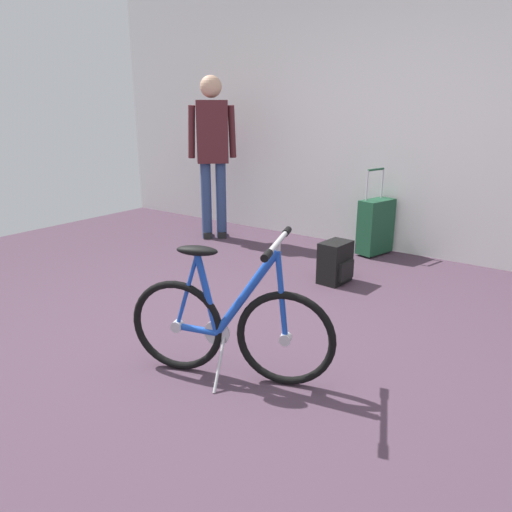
# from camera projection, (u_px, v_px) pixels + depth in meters

# --- Properties ---
(ground_plane) EXTENTS (7.39, 7.39, 0.00)m
(ground_plane) POSITION_uv_depth(u_px,v_px,m) (219.00, 354.00, 2.80)
(ground_plane) COLOR #473342
(back_wall) EXTENTS (7.39, 0.10, 2.76)m
(back_wall) POSITION_uv_depth(u_px,v_px,m) (403.00, 107.00, 4.47)
(back_wall) COLOR white
(back_wall) RESTS_ON ground_plane
(folding_bike_foreground) EXTENTS (1.04, 0.56, 0.78)m
(folding_bike_foreground) POSITION_uv_depth(u_px,v_px,m) (229.00, 324.00, 2.49)
(folding_bike_foreground) COLOR black
(folding_bike_foreground) RESTS_ON ground_plane
(visitor_near_wall) EXTENTS (0.40, 0.40, 1.69)m
(visitor_near_wall) POSITION_uv_depth(u_px,v_px,m) (212.00, 148.00, 5.04)
(visitor_near_wall) COLOR navy
(visitor_near_wall) RESTS_ON ground_plane
(rolling_suitcase) EXTENTS (0.27, 0.39, 0.83)m
(rolling_suitcase) POSITION_uv_depth(u_px,v_px,m) (376.00, 226.00, 4.64)
(rolling_suitcase) COLOR #19472D
(rolling_suitcase) RESTS_ON ground_plane
(backpack_on_floor) EXTENTS (0.23, 0.29, 0.34)m
(backpack_on_floor) POSITION_uv_depth(u_px,v_px,m) (336.00, 263.00, 3.91)
(backpack_on_floor) COLOR black
(backpack_on_floor) RESTS_ON ground_plane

